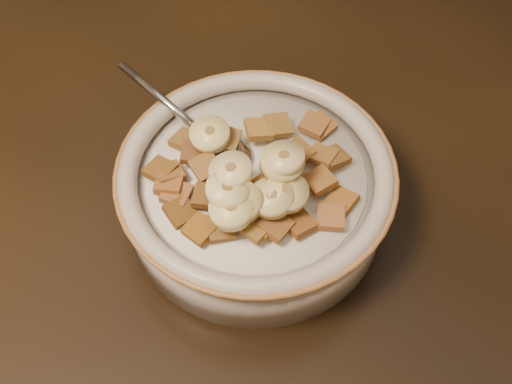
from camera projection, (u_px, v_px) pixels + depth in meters
The scene contains 42 objects.
table at pixel (57, 125), 0.61m from camera, with size 1.40×0.90×0.04m, color black.
cereal_bowl at pixel (256, 196), 0.51m from camera, with size 0.21×0.21×0.05m, color #B5A58F.
milk at pixel (256, 177), 0.49m from camera, with size 0.17×0.17×0.00m, color white.
spoon at pixel (224, 152), 0.50m from camera, with size 0.04×0.05×0.01m, color #A9B2C1.
cereal_square_0 at pixel (300, 224), 0.46m from camera, with size 0.02×0.02×0.01m, color brown.
cereal_square_1 at pixel (181, 212), 0.47m from camera, with size 0.02×0.02×0.01m, color brown.
cereal_square_2 at pixel (314, 125), 0.51m from camera, with size 0.02×0.02×0.01m, color brown.
cereal_square_3 at pixel (194, 153), 0.49m from camera, with size 0.02×0.02×0.01m, color brown.
cereal_square_4 at pixel (169, 183), 0.48m from camera, with size 0.02×0.02×0.01m, color brown.
cereal_square_5 at pixel (320, 126), 0.51m from camera, with size 0.02×0.02×0.01m, color brown.
cereal_square_6 at pixel (331, 217), 0.46m from camera, with size 0.02×0.02×0.01m, color #9C602D.
cereal_square_7 at pixel (298, 153), 0.49m from camera, with size 0.02×0.02×0.01m, color brown.
cereal_square_8 at pixel (341, 201), 0.47m from camera, with size 0.02×0.02×0.01m, color #8C5116.
cereal_square_9 at pixel (255, 227), 0.45m from camera, with size 0.02×0.02×0.01m, color brown.
cereal_square_10 at pixel (200, 229), 0.45m from camera, with size 0.02×0.02×0.01m, color brown.
cereal_square_11 at pixel (207, 196), 0.47m from camera, with size 0.02×0.02×0.01m, color brown.
cereal_square_12 at pixel (334, 157), 0.49m from camera, with size 0.02×0.02×0.01m, color brown.
cereal_square_13 at pixel (226, 139), 0.49m from camera, with size 0.02×0.02×0.01m, color brown.
cereal_square_14 at pixel (231, 185), 0.47m from camera, with size 0.02×0.02×0.01m, color brown.
cereal_square_15 at pixel (270, 183), 0.46m from camera, with size 0.02×0.02×0.01m, color brown.
cereal_square_16 at pixel (262, 223), 0.45m from camera, with size 0.02×0.02×0.01m, color #8D5C17.
cereal_square_17 at pixel (186, 140), 0.51m from camera, with size 0.02×0.02×0.01m, color brown.
cereal_square_18 at pixel (206, 167), 0.48m from camera, with size 0.02×0.02×0.01m, color brown.
cereal_square_19 at pixel (169, 173), 0.48m from camera, with size 0.02×0.02×0.01m, color brown.
cereal_square_20 at pixel (278, 125), 0.51m from camera, with size 0.02×0.02×0.01m, color brown.
cereal_square_21 at pixel (160, 170), 0.48m from camera, with size 0.02×0.02×0.01m, color brown.
cereal_square_22 at pixel (259, 129), 0.50m from camera, with size 0.02×0.02×0.01m, color olive.
cereal_square_23 at pixel (275, 225), 0.45m from camera, with size 0.02×0.02×0.01m, color brown.
cereal_square_24 at pixel (288, 159), 0.47m from camera, with size 0.02×0.02×0.01m, color brown.
cereal_square_25 at pixel (177, 193), 0.47m from camera, with size 0.02×0.02×0.01m, color brown.
cereal_square_26 at pixel (322, 156), 0.49m from camera, with size 0.02×0.02×0.01m, color #935C33.
cereal_square_27 at pixel (221, 227), 0.45m from camera, with size 0.02×0.02×0.01m, color brown.
cereal_square_28 at pixel (319, 181), 0.47m from camera, with size 0.02×0.02×0.01m, color brown.
banana_slice_0 at pixel (287, 192), 0.45m from camera, with size 0.03×0.03×0.01m, color #CFB681.
banana_slice_1 at pixel (231, 171), 0.45m from camera, with size 0.03×0.03×0.01m, color #F8D57F.
banana_slice_2 at pixel (231, 210), 0.44m from camera, with size 0.03×0.03×0.01m, color #FAE78A.
banana_slice_3 at pixel (210, 135), 0.49m from camera, with size 0.03×0.03×0.01m, color #E8D57F.
banana_slice_4 at pixel (240, 202), 0.45m from camera, with size 0.03×0.03×0.01m, color #DFC36F.
banana_slice_5 at pixel (227, 191), 0.45m from camera, with size 0.03×0.03×0.01m, color beige.
banana_slice_6 at pixel (272, 198), 0.45m from camera, with size 0.03×0.03×0.01m, color tan.
banana_slice_7 at pixel (282, 164), 0.46m from camera, with size 0.03×0.03×0.01m, color #D0BF6C.
banana_slice_8 at pixel (284, 159), 0.46m from camera, with size 0.03×0.03×0.01m, color #D2BC8B.
Camera 1 is at (0.38, -0.24, 1.19)m, focal length 45.00 mm.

